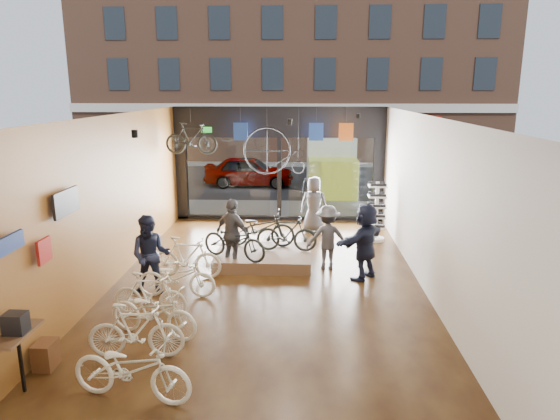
# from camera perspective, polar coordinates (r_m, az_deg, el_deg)

# --- Properties ---
(ground_plane) EXTENTS (7.00, 12.00, 0.04)m
(ground_plane) POSITION_cam_1_polar(r_m,az_deg,el_deg) (11.50, -1.51, -8.69)
(ground_plane) COLOR black
(ground_plane) RESTS_ON ground
(ceiling) EXTENTS (7.00, 12.00, 0.04)m
(ceiling) POSITION_cam_1_polar(r_m,az_deg,el_deg) (10.65, -1.64, 10.79)
(ceiling) COLOR black
(ceiling) RESTS_ON ground
(wall_left) EXTENTS (0.04, 12.00, 3.80)m
(wall_left) POSITION_cam_1_polar(r_m,az_deg,el_deg) (11.71, -19.02, 0.82)
(wall_left) COLOR olive
(wall_left) RESTS_ON ground
(wall_right) EXTENTS (0.04, 12.00, 3.80)m
(wall_right) POSITION_cam_1_polar(r_m,az_deg,el_deg) (11.23, 16.65, 0.46)
(wall_right) COLOR beige
(wall_right) RESTS_ON ground
(wall_back) EXTENTS (7.00, 0.04, 3.80)m
(wall_back) POSITION_cam_1_polar(r_m,az_deg,el_deg) (5.26, -6.48, -14.15)
(wall_back) COLOR beige
(wall_back) RESTS_ON ground
(storefront) EXTENTS (7.00, 0.26, 3.80)m
(storefront) POSITION_cam_1_polar(r_m,az_deg,el_deg) (16.81, -0.08, 5.25)
(storefront) COLOR black
(storefront) RESTS_ON ground
(exit_sign) EXTENTS (0.35, 0.06, 0.18)m
(exit_sign) POSITION_cam_1_polar(r_m,az_deg,el_deg) (16.85, -8.39, 9.07)
(exit_sign) COLOR #198C26
(exit_sign) RESTS_ON storefront
(street_road) EXTENTS (30.00, 18.00, 0.02)m
(street_road) POSITION_cam_1_polar(r_m,az_deg,el_deg) (25.99, 0.86, 3.96)
(street_road) COLOR black
(street_road) RESTS_ON ground
(sidewalk_near) EXTENTS (30.00, 2.40, 0.12)m
(sidewalk_near) POSITION_cam_1_polar(r_m,az_deg,el_deg) (18.34, 0.10, 0.10)
(sidewalk_near) COLOR slate
(sidewalk_near) RESTS_ON ground
(sidewalk_far) EXTENTS (30.00, 2.00, 0.12)m
(sidewalk_far) POSITION_cam_1_polar(r_m,az_deg,el_deg) (29.93, 1.10, 5.38)
(sidewalk_far) COLOR slate
(sidewalk_far) RESTS_ON ground
(opposite_building) EXTENTS (26.00, 5.00, 14.00)m
(opposite_building) POSITION_cam_1_polar(r_m,az_deg,el_deg) (32.23, 1.29, 18.33)
(opposite_building) COLOR brown
(opposite_building) RESTS_ON ground
(street_car) EXTENTS (4.06, 1.63, 1.38)m
(street_car) POSITION_cam_1_polar(r_m,az_deg,el_deg) (23.04, -3.56, 4.46)
(street_car) COLOR gray
(street_car) RESTS_ON street_road
(box_truck) EXTENTS (2.02, 6.06, 2.39)m
(box_truck) POSITION_cam_1_polar(r_m,az_deg,el_deg) (21.87, 5.79, 5.26)
(box_truck) COLOR silver
(box_truck) RESTS_ON street_road
(floor_bike_0) EXTENTS (1.92, 0.96, 0.96)m
(floor_bike_0) POSITION_cam_1_polar(r_m,az_deg,el_deg) (7.73, -16.60, -16.99)
(floor_bike_0) COLOR silver
(floor_bike_0) RESTS_ON ground_plane
(floor_bike_1) EXTENTS (1.62, 0.53, 0.96)m
(floor_bike_1) POSITION_cam_1_polar(r_m,az_deg,el_deg) (8.76, -16.13, -13.13)
(floor_bike_1) COLOR silver
(floor_bike_1) RESTS_ON ground_plane
(floor_bike_2) EXTENTS (1.85, 1.09, 0.92)m
(floor_bike_2) POSITION_cam_1_polar(r_m,az_deg,el_deg) (9.40, -14.26, -11.24)
(floor_bike_2) COLOR silver
(floor_bike_2) RESTS_ON ground_plane
(floor_bike_3) EXTENTS (1.54, 0.60, 0.90)m
(floor_bike_3) POSITION_cam_1_polar(r_m,az_deg,el_deg) (10.17, -14.65, -9.34)
(floor_bike_3) COLOR silver
(floor_bike_3) RESTS_ON ground_plane
(floor_bike_4) EXTENTS (1.67, 0.59, 0.87)m
(floor_bike_4) POSITION_cam_1_polar(r_m,az_deg,el_deg) (10.97, -11.74, -7.55)
(floor_bike_4) COLOR silver
(floor_bike_4) RESTS_ON ground_plane
(floor_bike_5) EXTENTS (1.71, 0.61, 1.00)m
(floor_bike_5) POSITION_cam_1_polar(r_m,az_deg,el_deg) (11.97, -10.63, -5.35)
(floor_bike_5) COLOR silver
(floor_bike_5) RESTS_ON ground_plane
(display_platform) EXTENTS (2.40, 1.80, 0.30)m
(display_platform) POSITION_cam_1_polar(r_m,az_deg,el_deg) (12.85, -1.89, -5.44)
(display_platform) COLOR brown
(display_platform) RESTS_ON ground_plane
(display_bike_left) EXTENTS (1.85, 1.34, 0.93)m
(display_bike_left) POSITION_cam_1_polar(r_m,az_deg,el_deg) (12.21, -5.25, -3.50)
(display_bike_left) COLOR black
(display_bike_left) RESTS_ON display_platform
(display_bike_mid) EXTENTS (1.58, 0.52, 0.94)m
(display_bike_mid) POSITION_cam_1_polar(r_m,az_deg,el_deg) (12.73, 0.76, -2.69)
(display_bike_mid) COLOR black
(display_bike_mid) RESTS_ON display_platform
(display_bike_right) EXTENTS (1.86, 0.68, 0.97)m
(display_bike_right) POSITION_cam_1_polar(r_m,az_deg,el_deg) (13.13, -2.34, -2.12)
(display_bike_right) COLOR black
(display_bike_right) RESTS_ON display_platform
(customer_1) EXTENTS (0.92, 0.75, 1.77)m
(customer_1) POSITION_cam_1_polar(r_m,az_deg,el_deg) (11.07, -14.56, -5.06)
(customer_1) COLOR #161C33
(customer_1) RESTS_ON ground_plane
(customer_2) EXTENTS (1.10, 0.95, 1.77)m
(customer_2) POSITION_cam_1_polar(r_m,az_deg,el_deg) (12.29, -5.42, -2.79)
(customer_2) COLOR #3F3F44
(customer_2) RESTS_ON ground_plane
(customer_3) EXTENTS (1.08, 0.66, 1.61)m
(customer_3) POSITION_cam_1_polar(r_m,az_deg,el_deg) (12.31, 5.46, -3.16)
(customer_3) COLOR #3F3F44
(customer_3) RESTS_ON ground_plane
(customer_4) EXTENTS (0.93, 0.68, 1.75)m
(customer_4) POSITION_cam_1_polar(r_m,az_deg,el_deg) (15.48, 3.90, 0.63)
(customer_4) COLOR #3F3F44
(customer_4) RESTS_ON ground_plane
(customer_5) EXTENTS (1.49, 1.63, 1.81)m
(customer_5) POSITION_cam_1_polar(r_m,az_deg,el_deg) (11.78, 9.68, -3.56)
(customer_5) COLOR #161C33
(customer_5) RESTS_ON ground_plane
(sunglasses_rack) EXTENTS (0.55, 0.46, 1.76)m
(sunglasses_rack) POSITION_cam_1_polar(r_m,az_deg,el_deg) (14.80, 10.96, -0.18)
(sunglasses_rack) COLOR white
(sunglasses_rack) RESTS_ON ground_plane
(wall_merch) EXTENTS (0.40, 2.40, 2.60)m
(wall_merch) POSITION_cam_1_polar(r_m,az_deg,el_deg) (8.79, -26.18, -8.11)
(wall_merch) COLOR navy
(wall_merch) RESTS_ON wall_left
(penny_farthing) EXTENTS (1.78, 0.06, 1.42)m
(penny_farthing) POSITION_cam_1_polar(r_m,az_deg,el_deg) (15.10, -0.36, 6.60)
(penny_farthing) COLOR black
(penny_farthing) RESTS_ON ceiling
(hung_bike) EXTENTS (1.60, 0.54, 0.95)m
(hung_bike) POSITION_cam_1_polar(r_m,az_deg,el_deg) (15.25, -10.11, 8.07)
(hung_bike) COLOR black
(hung_bike) RESTS_ON ceiling
(jersey_left) EXTENTS (0.45, 0.03, 0.55)m
(jersey_left) POSITION_cam_1_polar(r_m,az_deg,el_deg) (15.99, -4.53, 8.93)
(jersey_left) COLOR #1E3F99
(jersey_left) RESTS_ON ceiling
(jersey_mid) EXTENTS (0.45, 0.03, 0.55)m
(jersey_mid) POSITION_cam_1_polar(r_m,az_deg,el_deg) (15.87, 4.16, 8.90)
(jersey_mid) COLOR #1E3F99
(jersey_mid) RESTS_ON ceiling
(jersey_right) EXTENTS (0.45, 0.03, 0.55)m
(jersey_right) POSITION_cam_1_polar(r_m,az_deg,el_deg) (15.92, 7.56, 8.84)
(jersey_right) COLOR #CC5919
(jersey_right) RESTS_ON ceiling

